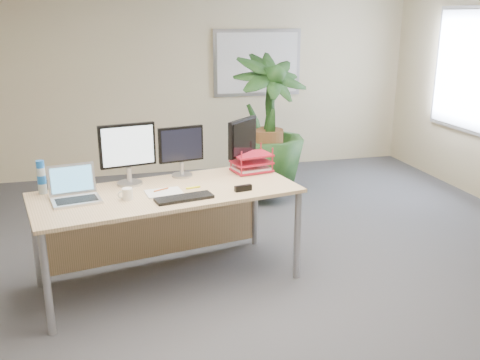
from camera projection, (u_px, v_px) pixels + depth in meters
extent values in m
plane|color=#444449|center=(251.00, 307.00, 4.23)|extent=(8.00, 8.00, 0.00)
cube|color=beige|center=(175.00, 79.00, 7.53)|extent=(7.00, 0.04, 2.70)
cube|color=#A9A8AD|center=(257.00, 63.00, 7.73)|extent=(1.30, 0.03, 0.95)
cube|color=silver|center=(258.00, 63.00, 7.71)|extent=(1.20, 0.01, 0.85)
cube|color=#A9A8AD|center=(467.00, 70.00, 6.73)|extent=(0.03, 1.30, 1.55)
cube|color=white|center=(466.00, 70.00, 6.73)|extent=(0.01, 1.20, 1.45)
cube|color=tan|center=(167.00, 193.00, 4.39)|extent=(2.28, 1.29, 0.03)
cube|color=tan|center=(154.00, 222.00, 4.88)|extent=(2.01, 0.40, 0.68)
cylinder|color=#A5A5A9|center=(47.00, 285.00, 3.75)|extent=(0.06, 0.06, 0.80)
cylinder|color=#A5A5A9|center=(297.00, 235.00, 4.59)|extent=(0.06, 0.06, 0.80)
cylinder|color=#A5A5A9|center=(36.00, 243.00, 4.44)|extent=(0.06, 0.06, 0.80)
cylinder|color=#A5A5A9|center=(255.00, 207.00, 5.28)|extent=(0.06, 0.06, 0.80)
imported|color=#143715|center=(267.00, 142.00, 6.43)|extent=(1.06, 1.06, 1.50)
cylinder|color=#A5A5A9|center=(130.00, 183.00, 4.55)|extent=(0.21, 0.21, 0.02)
cylinder|color=#A5A5A9|center=(129.00, 175.00, 4.53)|extent=(0.04, 0.04, 0.13)
cube|color=black|center=(127.00, 145.00, 4.46)|extent=(0.47, 0.13, 0.36)
cube|color=silver|center=(128.00, 146.00, 4.43)|extent=(0.42, 0.09, 0.32)
cylinder|color=#A5A5A9|center=(182.00, 175.00, 4.79)|extent=(0.18, 0.18, 0.02)
cylinder|color=#A5A5A9|center=(182.00, 168.00, 4.77)|extent=(0.04, 0.04, 0.11)
cube|color=black|center=(181.00, 144.00, 4.70)|extent=(0.41, 0.11, 0.31)
cube|color=black|center=(182.00, 145.00, 4.68)|extent=(0.36, 0.07, 0.28)
cylinder|color=#A5A5A9|center=(242.00, 169.00, 4.97)|extent=(0.20, 0.20, 0.02)
cylinder|color=#A5A5A9|center=(242.00, 162.00, 4.95)|extent=(0.04, 0.04, 0.12)
cube|color=black|center=(243.00, 137.00, 4.88)|extent=(0.34, 0.33, 0.34)
cube|color=black|center=(245.00, 137.00, 4.87)|extent=(0.29, 0.28, 0.30)
cube|color=silver|center=(76.00, 201.00, 4.13)|extent=(0.40, 0.32, 0.02)
cube|color=black|center=(76.00, 200.00, 4.12)|extent=(0.33, 0.22, 0.00)
cube|color=silver|center=(72.00, 179.00, 4.23)|extent=(0.37, 0.13, 0.24)
cube|color=#5FB8F5|center=(72.00, 179.00, 4.22)|extent=(0.32, 0.10, 0.19)
cube|color=black|center=(184.00, 198.00, 4.18)|extent=(0.48, 0.23, 0.03)
cylinder|color=white|center=(128.00, 194.00, 4.17)|extent=(0.08, 0.08, 0.09)
torus|color=white|center=(121.00, 194.00, 4.16)|extent=(0.07, 0.02, 0.06)
cube|color=white|center=(164.00, 193.00, 4.33)|extent=(0.31, 0.24, 0.01)
cylinder|color=#D45817|center=(161.00, 190.00, 4.36)|extent=(0.13, 0.07, 0.01)
cylinder|color=#FDFF1A|center=(193.00, 187.00, 4.45)|extent=(0.12, 0.04, 0.02)
cylinder|color=silver|center=(42.00, 181.00, 4.30)|extent=(0.07, 0.07, 0.22)
cylinder|color=blue|center=(40.00, 164.00, 4.26)|extent=(0.06, 0.06, 0.06)
cylinder|color=blue|center=(42.00, 179.00, 4.29)|extent=(0.07, 0.07, 0.07)
cube|color=#B2152A|center=(251.00, 170.00, 4.93)|extent=(0.39, 0.32, 0.02)
cube|color=#B2152A|center=(252.00, 162.00, 4.91)|extent=(0.39, 0.32, 0.02)
cube|color=#B2152A|center=(252.00, 155.00, 4.89)|extent=(0.39, 0.32, 0.02)
cube|color=white|center=(251.00, 168.00, 4.93)|extent=(0.35, 0.28, 0.02)
cube|color=black|center=(243.00, 188.00, 4.38)|extent=(0.15, 0.07, 0.05)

